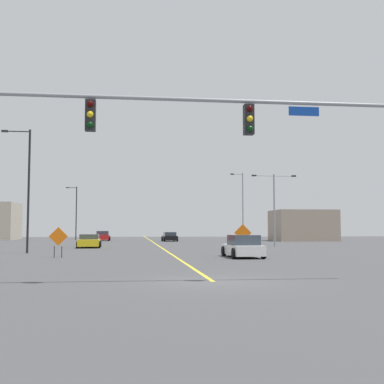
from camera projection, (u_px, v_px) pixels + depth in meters
The scene contains 14 objects.
ground at pixel (213, 282), 16.59m from camera, with size 180.92×180.92×0.00m, color #444447.
road_centre_stripe at pixel (152, 242), 66.35m from camera, with size 0.16×100.51×0.01m.
traffic_signal_assembly at pixel (101, 129), 16.50m from camera, with size 16.29×0.44×6.57m.
street_lamp_mid_right at pixel (242, 204), 62.83m from camera, with size 1.67×0.24×8.84m.
street_lamp_near_right at pixel (27, 185), 36.06m from camera, with size 2.09×0.24×9.04m.
street_lamp_far_right at pixel (274, 202), 48.87m from camera, with size 4.49×0.24×7.15m.
street_lamp_near_left at pixel (76, 211), 75.87m from camera, with size 1.68×0.24×8.19m.
construction_sign_median_far at pixel (243, 234), 40.20m from camera, with size 1.41×0.21×2.14m.
construction_sign_left_lane at pixel (58, 238), 30.46m from camera, with size 1.16×0.06×1.87m.
car_white_far at pixel (243, 247), 30.62m from camera, with size 2.04×4.46×1.39m.
car_yellow_passing at pixel (89, 241), 46.28m from camera, with size 2.25×4.59×1.24m.
car_red_distant at pixel (103, 236), 71.84m from camera, with size 2.11×4.14×1.41m.
car_black_mid at pixel (170, 237), 69.17m from camera, with size 2.11×4.53×1.27m.
roadside_building_east at pixel (303, 226), 71.50m from camera, with size 8.51×6.79×4.41m.
Camera 1 is at (-2.73, -16.56, 1.79)m, focal length 46.32 mm.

